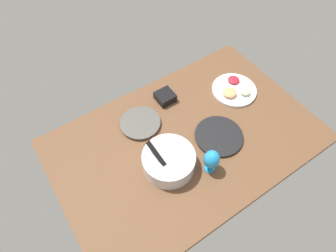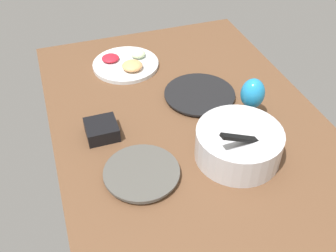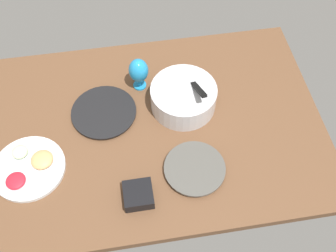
{
  "view_description": "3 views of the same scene",
  "coord_description": "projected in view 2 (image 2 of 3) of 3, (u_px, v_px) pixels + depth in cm",
  "views": [
    {
      "loc": [
        62.56,
        73.33,
        150.96
      ],
      "look_at": [
        6.45,
        -10.47,
        6.63
      ],
      "focal_mm": 31.17,
      "sensor_mm": 36.0,
      "label": 1
    },
    {
      "loc": [
        104.71,
        -45.31,
        99.66
      ],
      "look_at": [
        3.39,
        -11.08,
        6.63
      ],
      "focal_mm": 42.25,
      "sensor_mm": 36.0,
      "label": 2
    },
    {
      "loc": [
        -5.43,
        -99.48,
        149.97
      ],
      "look_at": [
        9.66,
        -5.74,
        6.63
      ],
      "focal_mm": 42.93,
      "sensor_mm": 36.0,
      "label": 3
    }
  ],
  "objects": [
    {
      "name": "ground_plane",
      "position": [
        192.0,
        131.0,
        1.53
      ],
      "size": [
        160.0,
        104.0,
        4.0
      ],
      "primitive_type": "cube",
      "color": "brown"
    },
    {
      "name": "dinner_plate_left",
      "position": [
        200.0,
        95.0,
        1.65
      ],
      "size": [
        29.67,
        29.67,
        1.94
      ],
      "color": "#4C4C51",
      "rests_on": "ground_plane"
    },
    {
      "name": "dinner_plate_right",
      "position": [
        142.0,
        174.0,
        1.32
      ],
      "size": [
        25.64,
        25.64,
        2.59
      ],
      "color": "silver",
      "rests_on": "ground_plane"
    },
    {
      "name": "mixing_bowl",
      "position": [
        239.0,
        143.0,
        1.36
      ],
      "size": [
        29.88,
        29.88,
        18.78
      ],
      "color": "silver",
      "rests_on": "ground_plane"
    },
    {
      "name": "fruit_platter",
      "position": [
        126.0,
        63.0,
        1.83
      ],
      "size": [
        30.42,
        30.42,
        5.32
      ],
      "color": "silver",
      "rests_on": "ground_plane"
    },
    {
      "name": "hurricane_glass_blue",
      "position": [
        252.0,
        95.0,
        1.49
      ],
      "size": [
        9.14,
        9.14,
        17.23
      ],
      "color": "#208BCB",
      "rests_on": "ground_plane"
    },
    {
      "name": "square_bowl_black",
      "position": [
        102.0,
        129.0,
        1.46
      ],
      "size": [
        11.62,
        11.62,
        5.5
      ],
      "color": "black",
      "rests_on": "ground_plane"
    }
  ]
}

